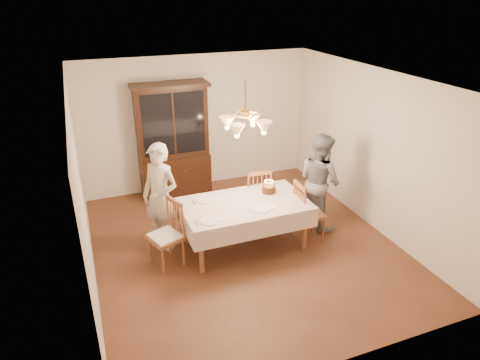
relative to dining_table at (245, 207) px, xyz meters
name	(u,v)px	position (x,y,z in m)	size (l,w,h in m)	color
ground	(245,245)	(0.00, 0.00, -0.68)	(5.00, 5.00, 0.00)	#542B18
room_shell	(245,152)	(0.00, 0.00, 0.90)	(5.00, 5.00, 5.00)	white
dining_table	(245,207)	(0.00, 0.00, 0.00)	(1.90, 1.10, 0.76)	brown
china_hutch	(173,143)	(-0.55, 2.25, 0.36)	(1.38, 0.54, 2.16)	black
chair_far_side	(256,198)	(0.48, 0.67, -0.24)	(0.48, 0.46, 1.00)	brown
chair_left_end	(166,237)	(-1.23, -0.04, -0.23)	(0.55, 0.56, 1.00)	brown
chair_right_end	(308,214)	(1.01, -0.17, -0.24)	(0.44, 0.46, 1.00)	brown
elderly_woman	(161,197)	(-1.17, 0.47, 0.16)	(0.61, 0.40, 1.69)	beige
adult_in_grey	(320,181)	(1.41, 0.20, 0.12)	(0.78, 0.61, 1.61)	slate
birthday_cake	(269,190)	(0.47, 0.17, 0.14)	(0.30, 0.30, 0.21)	white
place_setting_near_left	(210,221)	(-0.65, -0.34, 0.08)	(0.41, 0.26, 0.02)	white
place_setting_near_right	(262,209)	(0.16, -0.28, 0.08)	(0.41, 0.26, 0.02)	white
place_setting_far_left	(206,200)	(-0.52, 0.29, 0.08)	(0.42, 0.27, 0.02)	white
chandelier	(245,125)	(0.00, 0.00, 1.29)	(0.62, 0.62, 0.73)	#BF8C3F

